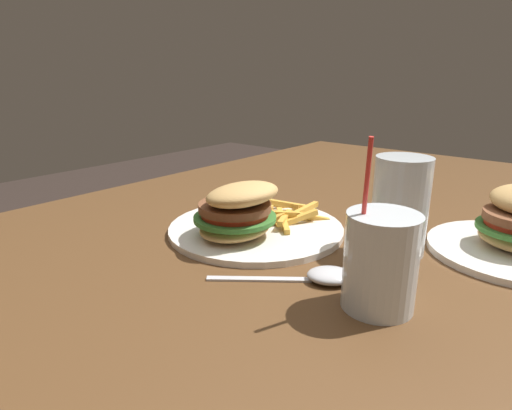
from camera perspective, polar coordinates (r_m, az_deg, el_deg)
name	(u,v)px	position (r m, az deg, el deg)	size (l,w,h in m)	color
dining_table	(325,291)	(0.76, 9.23, -11.22)	(1.66, 1.06, 0.74)	brown
meal_plate_near	(248,218)	(0.68, -1.11, -1.76)	(0.29, 0.29, 0.10)	white
beer_glass	(399,209)	(0.65, 18.59, -0.56)	(0.08, 0.08, 0.14)	silver
juice_glass	(380,264)	(0.49, 16.22, -7.55)	(0.08, 0.08, 0.19)	silver
spoon	(324,276)	(0.55, 9.08, -9.29)	(0.14, 0.16, 0.02)	silver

